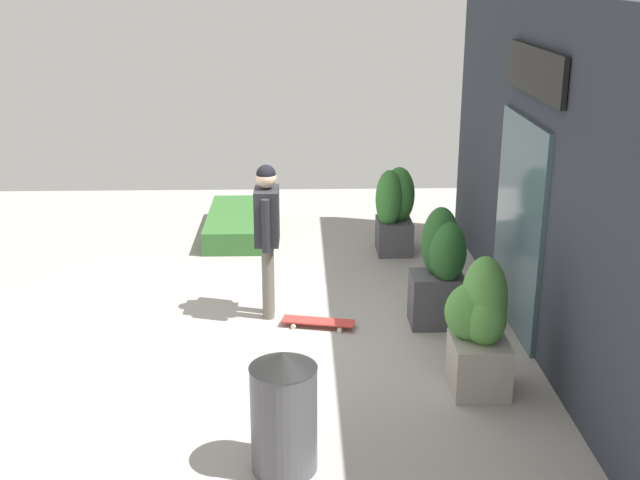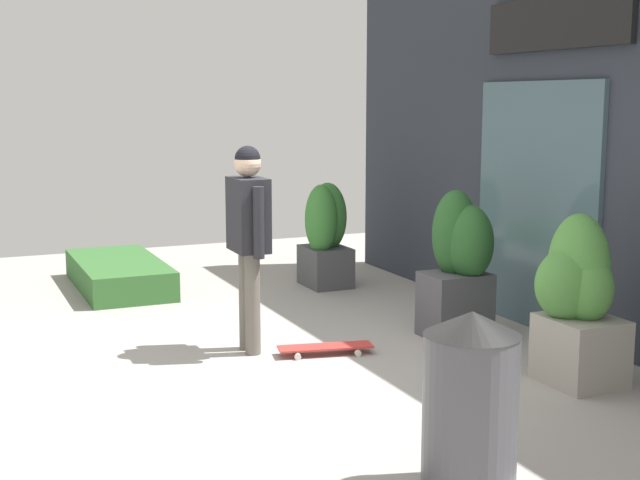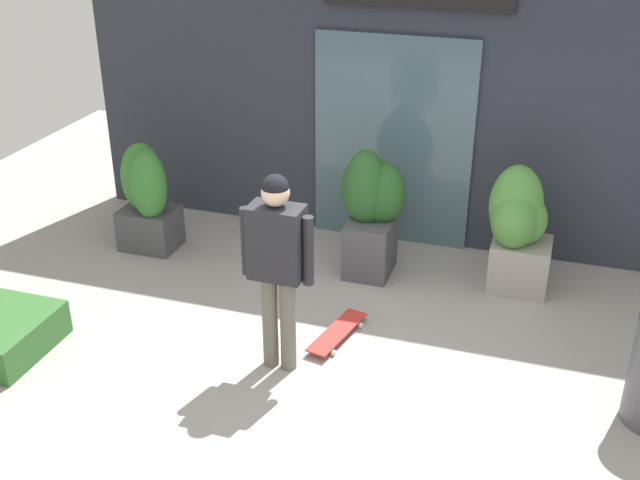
% 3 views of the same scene
% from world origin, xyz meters
% --- Properties ---
extents(ground_plane, '(12.00, 12.00, 0.00)m').
position_xyz_m(ground_plane, '(0.00, 0.00, 0.00)').
color(ground_plane, '#9E9993').
extents(building_facade, '(7.39, 0.31, 3.51)m').
position_xyz_m(building_facade, '(-0.01, 2.88, 1.74)').
color(building_facade, '#2D333D').
rests_on(building_facade, ground_plane).
extents(skateboarder, '(0.61, 0.27, 1.74)m').
position_xyz_m(skateboarder, '(-0.47, 0.05, 1.07)').
color(skateboarder, '#666056').
rests_on(skateboarder, ground_plane).
extents(skateboard, '(0.36, 0.82, 0.08)m').
position_xyz_m(skateboard, '(-0.13, 0.60, 0.06)').
color(skateboard, red).
rests_on(skateboard, ground_plane).
extents(planter_box_left, '(0.60, 0.55, 1.18)m').
position_xyz_m(planter_box_left, '(-2.61, 1.71, 0.61)').
color(planter_box_left, '#47474C').
rests_on(planter_box_left, ground_plane).
extents(planter_box_right, '(0.66, 0.57, 1.32)m').
position_xyz_m(planter_box_right, '(-0.19, 1.94, 0.73)').
color(planter_box_right, '#47474C').
rests_on(planter_box_right, ground_plane).
extents(planter_box_mid, '(0.65, 0.58, 1.28)m').
position_xyz_m(planter_box_mid, '(1.26, 2.05, 0.65)').
color(planter_box_mid, gray).
rests_on(planter_box_mid, ground_plane).
extents(trash_bin, '(0.53, 0.53, 1.01)m').
position_xyz_m(trash_bin, '(2.52, 0.27, 0.51)').
color(trash_bin, '#4C4C51').
rests_on(trash_bin, ground_plane).
extents(hedge_ledge, '(1.98, 0.90, 0.32)m').
position_xyz_m(hedge_ledge, '(-3.45, -0.48, 0.16)').
color(hedge_ledge, '#33662D').
rests_on(hedge_ledge, ground_plane).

